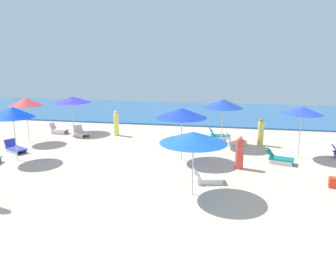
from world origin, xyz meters
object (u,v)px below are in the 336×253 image
umbrella_0 (223,103)px  umbrella_5 (26,102)px  lounge_chair_0_0 (235,141)px  beachgoer_1 (240,153)px  umbrella_6 (302,110)px  umbrella_1 (72,100)px  lounge_chair_1_1 (58,129)px  umbrella_8 (193,137)px  lounge_chair_1_0 (81,132)px  umbrella_4 (182,113)px  lounge_chair_0_1 (219,135)px  cooler_box_0 (336,183)px  lounge_chair_2_1 (15,148)px  umbrella_2 (13,112)px  lounge_chair_6_0 (279,158)px  beachgoer_3 (116,124)px  beachgoer_2 (261,133)px  lounge_chair_8_0 (207,177)px

umbrella_0 → umbrella_5: 11.65m
lounge_chair_0_0 → beachgoer_1: (0.10, -4.16, 0.49)m
umbrella_6 → umbrella_1: bearing=167.7°
lounge_chair_1_1 → umbrella_8: 13.10m
lounge_chair_1_0 → umbrella_6: size_ratio=0.52×
umbrella_4 → umbrella_6: size_ratio=0.99×
umbrella_6 → lounge_chair_1_1: bearing=170.1°
lounge_chair_0_1 → umbrella_6: (4.16, -2.92, 2.18)m
cooler_box_0 → lounge_chair_2_1: bearing=-179.9°
lounge_chair_1_0 → umbrella_0: bearing=-58.0°
umbrella_2 → beachgoer_1: umbrella_2 is taller
umbrella_0 → lounge_chair_6_0: 4.47m
lounge_chair_2_1 → beachgoer_3: beachgoer_3 is taller
lounge_chair_1_0 → lounge_chair_6_0: bearing=-69.3°
umbrella_0 → lounge_chair_0_0: 2.44m
lounge_chair_0_0 → umbrella_8: umbrella_8 is taller
lounge_chair_1_0 → beachgoer_2: beachgoer_2 is taller
cooler_box_0 → umbrella_0: bearing=138.2°
lounge_chair_1_0 → lounge_chair_1_1: bearing=112.1°
lounge_chair_2_1 → lounge_chair_6_0: size_ratio=1.09×
beachgoer_1 → umbrella_2: bearing=-62.8°
umbrella_1 → beachgoer_2: (12.33, -1.05, -1.55)m
lounge_chair_8_0 → lounge_chair_1_0: bearing=42.2°
umbrella_1 → lounge_chair_1_1: umbrella_1 is taller
lounge_chair_1_1 → umbrella_4: size_ratio=0.46×
lounge_chair_0_0 → lounge_chair_1_0: size_ratio=0.97×
lounge_chair_0_0 → lounge_chair_2_1: (-11.84, -3.71, -0.01)m
umbrella_2 → beachgoer_1: bearing=4.2°
umbrella_8 → beachgoer_2: size_ratio=1.55×
lounge_chair_1_0 → lounge_chair_1_1: lounge_chair_1_1 is taller
beachgoer_3 → lounge_chair_0_0: bearing=169.3°
umbrella_4 → umbrella_5: (-9.65, 1.72, 0.07)m
umbrella_6 → beachgoer_2: 3.14m
umbrella_1 → cooler_box_0: 16.36m
umbrella_0 → lounge_chair_0_0: bearing=28.7°
umbrella_1 → lounge_chair_1_0: size_ratio=1.80×
lounge_chair_6_0 → umbrella_8: size_ratio=0.57×
lounge_chair_1_1 → umbrella_5: umbrella_5 is taller
lounge_chair_6_0 → lounge_chair_8_0: bearing=147.5°
lounge_chair_6_0 → beachgoer_2: (-0.58, 3.19, 0.49)m
lounge_chair_1_1 → umbrella_6: (14.95, -2.60, 2.18)m
lounge_chair_0_1 → beachgoer_1: 5.35m
lounge_chair_6_0 → cooler_box_0: bearing=-132.7°
lounge_chair_2_1 → umbrella_6: size_ratio=0.57×
lounge_chair_0_1 → umbrella_8: size_ratio=0.56×
umbrella_6 → cooler_box_0: (0.63, -3.89, -2.25)m
lounge_chair_0_0 → lounge_chair_1_1: (-11.78, 0.74, 0.04)m
umbrella_1 → umbrella_2: umbrella_2 is taller
beachgoer_2 → beachgoer_3: (-9.16, 0.79, 0.04)m
lounge_chair_6_0 → beachgoer_1: 2.29m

